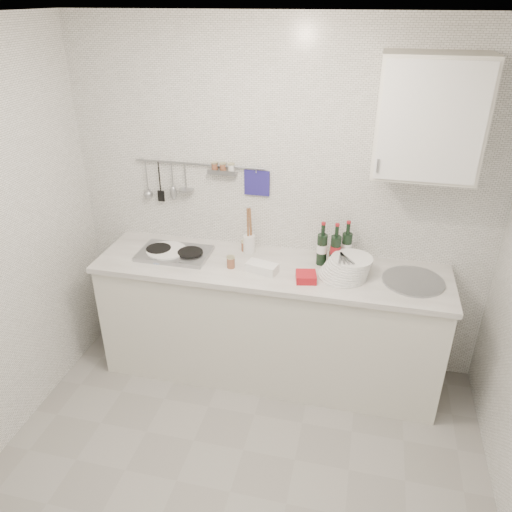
{
  "coord_description": "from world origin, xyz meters",
  "views": [
    {
      "loc": [
        0.59,
        -1.85,
        2.58
      ],
      "look_at": [
        -0.05,
        0.9,
        1.09
      ],
      "focal_mm": 35.0,
      "sensor_mm": 36.0,
      "label": 1
    }
  ],
  "objects_px": {
    "wall_cabinet": "(429,117)",
    "wine_bottles": "(335,244)",
    "plate_stack_hob": "(165,252)",
    "plate_stack_sink": "(347,267)",
    "utensil_crock": "(249,242)"
  },
  "relations": [
    {
      "from": "plate_stack_hob",
      "to": "utensil_crock",
      "type": "relative_size",
      "value": 0.87
    },
    {
      "from": "wall_cabinet",
      "to": "wine_bottles",
      "type": "bearing_deg",
      "value": 178.56
    },
    {
      "from": "wall_cabinet",
      "to": "plate_stack_sink",
      "type": "height_order",
      "value": "wall_cabinet"
    },
    {
      "from": "plate_stack_sink",
      "to": "utensil_crock",
      "type": "height_order",
      "value": "utensil_crock"
    },
    {
      "from": "plate_stack_sink",
      "to": "wine_bottles",
      "type": "relative_size",
      "value": 1.13
    },
    {
      "from": "wall_cabinet",
      "to": "wine_bottles",
      "type": "height_order",
      "value": "wall_cabinet"
    },
    {
      "from": "wall_cabinet",
      "to": "utensil_crock",
      "type": "height_order",
      "value": "wall_cabinet"
    },
    {
      "from": "plate_stack_sink",
      "to": "utensil_crock",
      "type": "relative_size",
      "value": 1.0
    },
    {
      "from": "plate_stack_sink",
      "to": "wine_bottles",
      "type": "bearing_deg",
      "value": 123.57
    },
    {
      "from": "wine_bottles",
      "to": "plate_stack_hob",
      "type": "bearing_deg",
      "value": -173.17
    },
    {
      "from": "wall_cabinet",
      "to": "plate_stack_sink",
      "type": "relative_size",
      "value": 2.01
    },
    {
      "from": "plate_stack_sink",
      "to": "utensil_crock",
      "type": "distance_m",
      "value": 0.74
    },
    {
      "from": "plate_stack_hob",
      "to": "wine_bottles",
      "type": "distance_m",
      "value": 1.2
    },
    {
      "from": "plate_stack_hob",
      "to": "plate_stack_sink",
      "type": "xyz_separation_m",
      "value": [
        1.28,
        -0.01,
        0.04
      ]
    },
    {
      "from": "wall_cabinet",
      "to": "wine_bottles",
      "type": "distance_m",
      "value": 1.0
    }
  ]
}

